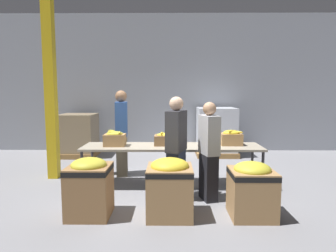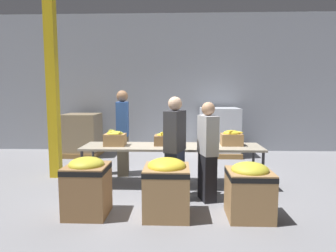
% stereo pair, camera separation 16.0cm
% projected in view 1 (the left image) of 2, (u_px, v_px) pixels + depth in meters
% --- Properties ---
extents(ground_plane, '(30.00, 30.00, 0.00)m').
position_uv_depth(ground_plane, '(172.00, 185.00, 5.65)').
color(ground_plane, gray).
extents(wall_back, '(16.00, 0.08, 4.00)m').
position_uv_depth(wall_back, '(172.00, 83.00, 8.83)').
color(wall_back, '#9399A3').
rests_on(wall_back, ground_plane).
extents(sorting_table, '(3.30, 0.80, 0.75)m').
position_uv_depth(sorting_table, '(172.00, 148.00, 5.57)').
color(sorting_table, '#9E937F').
rests_on(sorting_table, ground_plane).
extents(banana_box_0, '(0.38, 0.33, 0.29)m').
position_uv_depth(banana_box_0, '(115.00, 138.00, 5.53)').
color(banana_box_0, '#A37A4C').
rests_on(banana_box_0, sorting_table).
extents(banana_box_1, '(0.50, 0.33, 0.26)m').
position_uv_depth(banana_box_1, '(168.00, 139.00, 5.61)').
color(banana_box_1, olive).
rests_on(banana_box_1, sorting_table).
extents(banana_box_2, '(0.40, 0.30, 0.29)m').
position_uv_depth(banana_box_2, '(231.00, 137.00, 5.62)').
color(banana_box_2, '#A37A4C').
rests_on(banana_box_2, sorting_table).
extents(volunteer_0, '(0.29, 0.50, 1.78)m').
position_uv_depth(volunteer_0, '(122.00, 133.00, 6.25)').
color(volunteer_0, '#6B604C').
rests_on(volunteer_0, ground_plane).
extents(volunteer_1, '(0.37, 0.50, 1.67)m').
position_uv_depth(volunteer_1, '(176.00, 149.00, 4.85)').
color(volunteer_1, '#2D3856').
rests_on(volunteer_1, ground_plane).
extents(volunteer_2, '(0.32, 0.47, 1.59)m').
position_uv_depth(volunteer_2, '(209.00, 152.00, 4.80)').
color(volunteer_2, black).
rests_on(volunteer_2, ground_plane).
extents(donation_bin_0, '(0.59, 0.59, 0.84)m').
position_uv_depth(donation_bin_0, '(89.00, 185.00, 4.19)').
color(donation_bin_0, olive).
rests_on(donation_bin_0, ground_plane).
extents(donation_bin_1, '(0.63, 0.63, 0.83)m').
position_uv_depth(donation_bin_1, '(170.00, 186.00, 4.18)').
color(donation_bin_1, '#A37A4C').
rests_on(donation_bin_1, ground_plane).
extents(donation_bin_2, '(0.61, 0.61, 0.78)m').
position_uv_depth(donation_bin_2, '(252.00, 188.00, 4.18)').
color(donation_bin_2, '#A37A4C').
rests_on(donation_bin_2, ground_plane).
extents(support_pillar, '(0.20, 0.20, 4.00)m').
position_uv_depth(support_pillar, '(50.00, 79.00, 5.91)').
color(support_pillar, gold).
rests_on(support_pillar, ground_plane).
extents(pallet_stack_0, '(1.11, 1.11, 1.31)m').
position_uv_depth(pallet_stack_0, '(216.00, 132.00, 8.31)').
color(pallet_stack_0, olive).
rests_on(pallet_stack_0, ground_plane).
extents(pallet_stack_1, '(1.01, 1.01, 1.15)m').
position_uv_depth(pallet_stack_1, '(78.00, 135.00, 8.18)').
color(pallet_stack_1, olive).
rests_on(pallet_stack_1, ground_plane).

